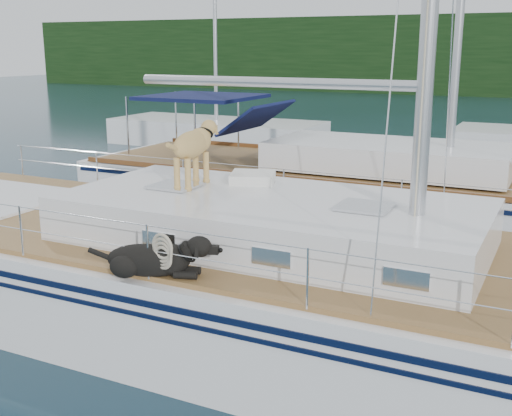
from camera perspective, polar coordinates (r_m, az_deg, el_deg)
The scene contains 4 objects.
ground at distance 8.84m, azimuth -3.53°, elevation -10.04°, with size 120.00×120.00×0.00m, color black.
main_sailboat at distance 8.54m, azimuth -3.09°, elevation -6.03°, with size 12.00×3.95×14.01m.
neighbor_sailboat at distance 13.86m, azimuth 7.19°, elevation 1.56°, with size 11.00×3.50×13.30m.
bg_boat_west at distance 24.40m, azimuth -3.52°, elevation 6.64°, with size 8.00×3.00×11.65m.
Camera 1 is at (4.06, -6.97, 3.62)m, focal length 45.00 mm.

